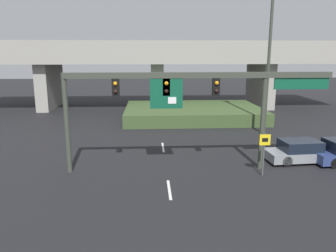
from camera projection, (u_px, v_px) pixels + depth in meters
lane_markings at (163, 147)px, 23.59m from camera, size 0.14×32.19×0.01m
signal_gantry at (188, 92)px, 18.11m from camera, size 14.94×0.44×5.63m
speed_limit_sign at (264, 148)px, 17.83m from camera, size 0.60×0.11×2.42m
highway_light_pole_near at (270, 45)px, 25.81m from camera, size 0.70×0.36×13.75m
overpass_bridge at (157, 61)px, 40.06m from camera, size 46.17×9.18×7.96m
grass_embankment at (193, 112)px, 33.88m from camera, size 13.72×9.41×1.20m
parked_sedan_near_right at (301, 152)px, 20.43m from camera, size 4.62×2.14×1.37m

